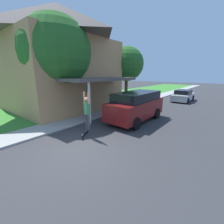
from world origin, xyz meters
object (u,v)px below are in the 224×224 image
object	(u,v)px
suv_parked	(136,106)
car_down_street	(183,96)
skateboard	(85,134)
lawn_tree_near	(56,52)
lawn_tree_far	(127,64)
skateboarder	(87,111)

from	to	relation	value
suv_parked	car_down_street	bearing A→B (deg)	87.58
suv_parked	skateboard	world-z (taller)	suv_parked
lawn_tree_near	lawn_tree_far	world-z (taller)	lawn_tree_near
lawn_tree_near	car_down_street	distance (m)	15.09
lawn_tree_near	skateboarder	distance (m)	5.97
car_down_street	skateboarder	world-z (taller)	skateboarder
lawn_tree_near	skateboarder	xyz separation A→B (m)	(4.70, -1.43, -3.40)
suv_parked	car_down_street	world-z (taller)	suv_parked
lawn_tree_near	skateboard	world-z (taller)	lawn_tree_near
lawn_tree_far	suv_parked	bearing A→B (deg)	-50.47
lawn_tree_far	skateboard	world-z (taller)	lawn_tree_far
lawn_tree_near	suv_parked	distance (m)	6.95
lawn_tree_near	skateboard	size ratio (longest dim) A/B	9.87
car_down_street	skateboarder	xyz separation A→B (m)	(-0.97, -14.77, 0.78)
lawn_tree_far	skateboarder	xyz separation A→B (m)	(4.00, -9.57, -2.89)
car_down_street	skateboarder	bearing A→B (deg)	-93.76
suv_parked	skateboarder	world-z (taller)	skateboarder
skateboard	suv_parked	bearing A→B (deg)	82.14
suv_parked	skateboard	bearing A→B (deg)	-97.86
lawn_tree_far	car_down_street	size ratio (longest dim) A/B	1.43
suv_parked	car_down_street	size ratio (longest dim) A/B	1.16
car_down_street	skateboarder	size ratio (longest dim) A/B	2.16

